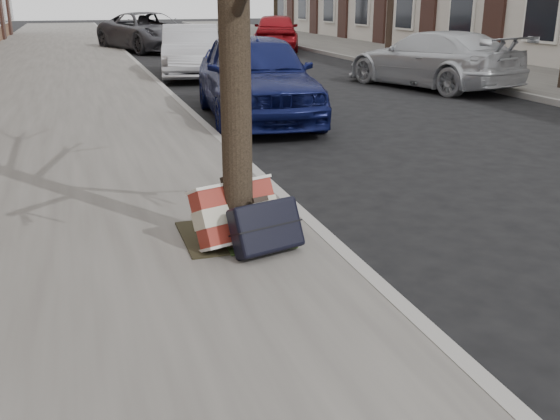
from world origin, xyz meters
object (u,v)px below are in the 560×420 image
object	(u,v)px
car_near_front	(256,76)
car_near_mid	(191,51)
suitcase_navy	(266,227)
suitcase_red	(236,213)

from	to	relation	value
car_near_front	car_near_mid	xyz separation A→B (m)	(0.03, 6.38, -0.07)
suitcase_navy	car_near_mid	bearing A→B (deg)	67.00
suitcase_red	suitcase_navy	bearing A→B (deg)	-75.44
suitcase_red	car_near_front	bearing A→B (deg)	55.02
car_near_mid	car_near_front	bearing A→B (deg)	-80.51
suitcase_red	car_near_mid	bearing A→B (deg)	63.74
suitcase_navy	car_near_mid	xyz separation A→B (m)	(1.70, 12.51, 0.33)
suitcase_red	car_near_mid	xyz separation A→B (m)	(1.87, 12.24, 0.29)
suitcase_red	suitcase_navy	distance (m)	0.32
suitcase_red	suitcase_navy	xyz separation A→B (m)	(0.17, -0.27, -0.04)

